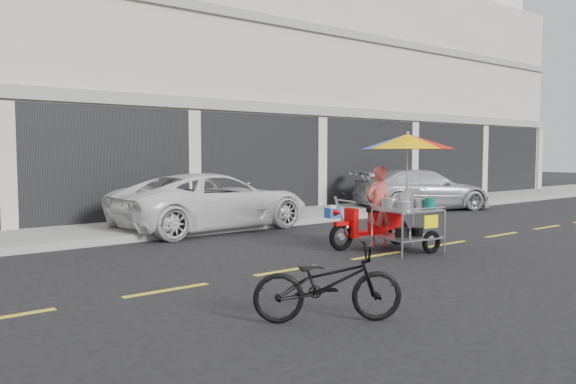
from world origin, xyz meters
TOP-DOWN VIEW (x-y plane):
  - ground at (0.00, 0.00)m, footprint 90.00×90.00m
  - sidewalk at (0.00, 5.50)m, footprint 45.00×3.00m
  - shophouse_block at (2.82, 10.59)m, footprint 36.00×8.11m
  - centerline at (0.00, 0.00)m, footprint 42.00×0.10m
  - white_pickup at (-0.48, 4.70)m, footprint 4.90×2.48m
  - silver_pickup at (7.07, 4.59)m, footprint 4.74×3.27m
  - near_bicycle at (-3.27, -2.31)m, footprint 1.64×1.33m
  - food_vendor_rig at (0.74, 0.21)m, footprint 2.18×1.95m

SIDE VIEW (x-z plane):
  - ground at x=0.00m, z-range 0.00..0.00m
  - centerline at x=0.00m, z-range 0.00..0.01m
  - sidewalk at x=0.00m, z-range 0.00..0.15m
  - near_bicycle at x=-3.27m, z-range 0.00..0.84m
  - silver_pickup at x=7.07m, z-range 0.00..1.27m
  - white_pickup at x=-0.48m, z-range 0.00..1.33m
  - food_vendor_rig at x=0.74m, z-range 0.28..2.47m
  - shophouse_block at x=2.82m, z-range -0.96..9.44m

